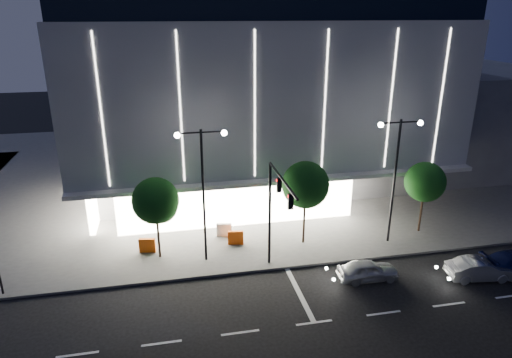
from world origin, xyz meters
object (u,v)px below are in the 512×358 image
object	(u,v)px
tree_left	(156,203)
barrier_c	(236,238)
traffic_mast	(276,202)
car_lead	(368,270)
tree_mid	(306,187)
street_lamp_east	(396,164)
barrier_a	(147,245)
street_lamp_west	(203,177)
car_second	(480,269)
tree_right	(425,184)
barrier_b	(224,230)

from	to	relation	value
tree_left	barrier_c	distance (m)	6.26
traffic_mast	car_lead	xyz separation A→B (m)	(5.54, -1.48, -4.39)
tree_left	tree_mid	bearing A→B (deg)	0.00
street_lamp_east	tree_left	bearing A→B (deg)	176.35
traffic_mast	barrier_a	size ratio (longest dim) A/B	6.43
street_lamp_east	barrier_c	world-z (taller)	street_lamp_east
traffic_mast	barrier_a	xyz separation A→B (m)	(-7.81, 4.45, -4.38)
street_lamp_west	barrier_c	size ratio (longest dim) A/B	8.18
tree_left	barrier_a	bearing A→B (deg)	137.53
street_lamp_east	car_second	world-z (taller)	street_lamp_east
car_second	tree_right	bearing A→B (deg)	10.26
street_lamp_east	tree_mid	size ratio (longest dim) A/B	1.46
tree_mid	car_second	world-z (taller)	tree_mid
street_lamp_west	barrier_a	xyz separation A→B (m)	(-3.81, 1.79, -5.31)
car_lead	barrier_b	world-z (taller)	car_lead
car_lead	barrier_b	distance (m)	10.72
tree_left	barrier_b	xyz separation A→B (m)	(4.60, 2.07, -3.38)
street_lamp_west	tree_left	xyz separation A→B (m)	(-2.97, 1.02, -1.92)
car_second	barrier_b	size ratio (longest dim) A/B	3.66
tree_mid	car_lead	bearing A→B (deg)	-64.03
tree_right	tree_mid	bearing A→B (deg)	180.00
tree_right	barrier_a	xyz separation A→B (m)	(-19.84, 0.77, -3.23)
tree_mid	tree_right	xyz separation A→B (m)	(9.00, -0.00, -0.45)
barrier_b	barrier_c	world-z (taller)	same
tree_right	car_lead	world-z (taller)	tree_right
tree_mid	barrier_a	size ratio (longest dim) A/B	5.59
traffic_mast	tree_mid	world-z (taller)	traffic_mast
street_lamp_west	barrier_b	world-z (taller)	street_lamp_west
traffic_mast	car_second	bearing A→B (deg)	-12.80
car_lead	tree_right	bearing A→B (deg)	-49.72
tree_right	car_second	bearing A→B (deg)	-87.25
traffic_mast	street_lamp_east	world-z (taller)	street_lamp_east
street_lamp_east	barrier_c	distance (m)	12.10
barrier_a	street_lamp_west	bearing A→B (deg)	-15.08
traffic_mast	barrier_a	bearing A→B (deg)	150.33
car_lead	barrier_b	xyz separation A→B (m)	(-7.91, 7.24, 0.01)
street_lamp_west	street_lamp_east	size ratio (longest dim) A/B	1.00
tree_right	barrier_b	distance (m)	14.90
tree_mid	car_lead	distance (m)	6.83
tree_right	car_lead	bearing A→B (deg)	-141.46
traffic_mast	street_lamp_west	bearing A→B (deg)	146.35
barrier_c	barrier_b	bearing A→B (deg)	124.63
barrier_b	barrier_c	bearing A→B (deg)	-54.52
tree_right	car_lead	size ratio (longest dim) A/B	1.47
barrier_a	street_lamp_east	bearing A→B (deg)	3.98
street_lamp_west	barrier_a	bearing A→B (deg)	154.86
traffic_mast	barrier_b	world-z (taller)	traffic_mast
car_second	barrier_a	size ratio (longest dim) A/B	3.66
barrier_b	traffic_mast	bearing A→B (deg)	-56.29
barrier_b	tree_left	bearing A→B (deg)	-144.46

